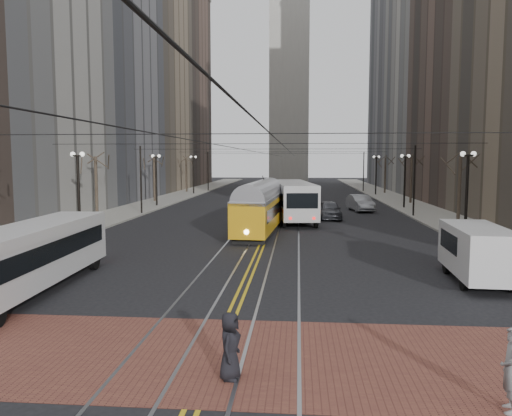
% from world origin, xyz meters
% --- Properties ---
extents(ground, '(260.00, 260.00, 0.00)m').
position_xyz_m(ground, '(0.00, 0.00, 0.00)').
color(ground, black).
rests_on(ground, ground).
extents(sidewalk_left, '(5.00, 140.00, 0.15)m').
position_xyz_m(sidewalk_left, '(-15.00, 45.00, 0.07)').
color(sidewalk_left, gray).
rests_on(sidewalk_left, ground).
extents(sidewalk_right, '(5.00, 140.00, 0.15)m').
position_xyz_m(sidewalk_right, '(15.00, 45.00, 0.07)').
color(sidewalk_right, gray).
rests_on(sidewalk_right, ground).
extents(crosswalk_band, '(25.00, 6.00, 0.01)m').
position_xyz_m(crosswalk_band, '(0.00, -4.00, 0.01)').
color(crosswalk_band, brown).
rests_on(crosswalk_band, ground).
extents(streetcar_rails, '(4.80, 130.00, 0.02)m').
position_xyz_m(streetcar_rails, '(0.00, 45.00, 0.00)').
color(streetcar_rails, gray).
rests_on(streetcar_rails, ground).
extents(centre_lines, '(0.42, 130.00, 0.01)m').
position_xyz_m(centre_lines, '(0.00, 45.00, 0.01)').
color(centre_lines, gold).
rests_on(centre_lines, ground).
extents(building_left_mid, '(16.00, 20.00, 34.00)m').
position_xyz_m(building_left_mid, '(-25.50, 46.00, 17.00)').
color(building_left_mid, slate).
rests_on(building_left_mid, ground).
extents(building_left_midfar, '(20.00, 20.00, 52.00)m').
position_xyz_m(building_left_midfar, '(-27.50, 66.00, 26.00)').
color(building_left_midfar, '#7F6D57').
rests_on(building_left_midfar, ground).
extents(building_left_far, '(16.00, 20.00, 40.00)m').
position_xyz_m(building_left_far, '(-25.50, 86.00, 20.00)').
color(building_left_far, brown).
rests_on(building_left_far, ground).
extents(building_right_mid, '(16.00, 20.00, 34.00)m').
position_xyz_m(building_right_mid, '(25.50, 46.00, 17.00)').
color(building_right_mid, brown).
rests_on(building_right_mid, ground).
extents(building_right_midfar, '(20.00, 20.00, 52.00)m').
position_xyz_m(building_right_midfar, '(27.50, 66.00, 26.00)').
color(building_right_midfar, '#97958E').
rests_on(building_right_midfar, ground).
extents(building_right_far, '(16.00, 20.00, 40.00)m').
position_xyz_m(building_right_far, '(25.50, 86.00, 20.00)').
color(building_right_far, slate).
rests_on(building_right_far, ground).
extents(clock_tower, '(12.00, 12.00, 66.00)m').
position_xyz_m(clock_tower, '(0.00, 102.00, 35.96)').
color(clock_tower, '#B2AFA5').
rests_on(clock_tower, ground).
extents(lamp_posts, '(27.60, 57.20, 5.60)m').
position_xyz_m(lamp_posts, '(-0.00, 28.75, 2.80)').
color(lamp_posts, black).
rests_on(lamp_posts, ground).
extents(street_trees, '(31.68, 53.28, 5.60)m').
position_xyz_m(street_trees, '(0.00, 35.25, 2.80)').
color(street_trees, '#382D23').
rests_on(street_trees, ground).
extents(trolley_wires, '(25.96, 120.00, 6.60)m').
position_xyz_m(trolley_wires, '(0.00, 34.83, 3.77)').
color(trolley_wires, black).
rests_on(trolley_wires, ground).
extents(transit_bus, '(2.66, 10.90, 2.71)m').
position_xyz_m(transit_bus, '(-8.41, 1.79, 1.35)').
color(transit_bus, silver).
rests_on(transit_bus, ground).
extents(streetcar, '(3.11, 12.59, 2.94)m').
position_xyz_m(streetcar, '(-0.50, 19.29, 1.47)').
color(streetcar, '#D09512').
rests_on(streetcar, ground).
extents(rear_bus, '(4.26, 13.02, 3.34)m').
position_xyz_m(rear_bus, '(1.80, 26.81, 1.67)').
color(rear_bus, '#BABABA').
rests_on(rear_bus, ground).
extents(cargo_van, '(2.45, 5.63, 2.44)m').
position_xyz_m(cargo_van, '(10.00, 5.00, 1.22)').
color(cargo_van, silver).
rests_on(cargo_van, ground).
extents(sedan_grey, '(2.13, 4.87, 1.63)m').
position_xyz_m(sedan_grey, '(5.04, 27.83, 0.82)').
color(sedan_grey, '#414349').
rests_on(sedan_grey, ground).
extents(sedan_silver, '(2.58, 5.32, 1.68)m').
position_xyz_m(sedan_silver, '(8.66, 34.99, 0.84)').
color(sedan_silver, '#929499').
rests_on(sedan_silver, ground).
extents(pedestrian_a, '(0.64, 0.88, 1.66)m').
position_xyz_m(pedestrian_a, '(0.62, -5.43, 0.84)').
color(pedestrian_a, black).
rests_on(pedestrian_a, crosswalk_band).
extents(pedestrian_b, '(0.56, 0.74, 1.83)m').
position_xyz_m(pedestrian_b, '(6.73, -6.50, 0.93)').
color(pedestrian_b, gray).
rests_on(pedestrian_b, crosswalk_band).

